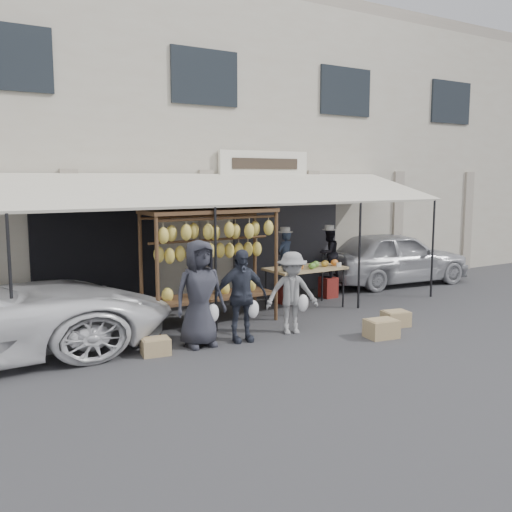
{
  "coord_description": "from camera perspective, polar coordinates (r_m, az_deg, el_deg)",
  "views": [
    {
      "loc": [
        -5.81,
        -8.01,
        2.82
      ],
      "look_at": [
        0.03,
        1.4,
        1.3
      ],
      "focal_mm": 40.0,
      "sensor_mm": 36.0,
      "label": 1
    }
  ],
  "objects": [
    {
      "name": "awning",
      "position": [
        11.83,
        -2.34,
        6.61
      ],
      "size": [
        10.0,
        2.35,
        2.92
      ],
      "color": "beige",
      "rests_on": "ground_plane"
    },
    {
      "name": "customer_right",
      "position": [
        10.37,
        3.61,
        -3.71
      ],
      "size": [
        1.1,
        0.86,
        1.5
      ],
      "primitive_type": "imported",
      "rotation": [
        0.0,
        0.0,
        -0.35
      ],
      "color": "gray",
      "rests_on": "ground_plane"
    },
    {
      "name": "customer_mid",
      "position": [
        9.86,
        -1.54,
        -3.97
      ],
      "size": [
        1.0,
        0.55,
        1.61
      ],
      "primitive_type": "imported",
      "rotation": [
        0.0,
        0.0,
        -0.17
      ],
      "color": "#2C303D",
      "rests_on": "ground_plane"
    },
    {
      "name": "stool_right",
      "position": [
        13.66,
        7.24,
        -3.12
      ],
      "size": [
        0.38,
        0.38,
        0.48
      ],
      "primitive_type": "cube",
      "rotation": [
        0.0,
        0.0,
        -0.12
      ],
      "color": "maroon",
      "rests_on": "ground_plane"
    },
    {
      "name": "customer_left",
      "position": [
        9.59,
        -5.66,
        -3.74
      ],
      "size": [
        0.9,
        0.6,
        1.81
      ],
      "primitive_type": "imported",
      "rotation": [
        0.0,
        0.0,
        -0.03
      ],
      "color": "#2A2B33",
      "rests_on": "ground_plane"
    },
    {
      "name": "sedan",
      "position": [
        15.66,
        13.62,
        -0.13
      ],
      "size": [
        4.36,
        2.14,
        1.43
      ],
      "primitive_type": "imported",
      "rotation": [
        0.0,
        0.0,
        1.46
      ],
      "color": "#AAABB0",
      "rests_on": "ground_plane"
    },
    {
      "name": "banana_rack",
      "position": [
        10.86,
        -4.46,
        1.19
      ],
      "size": [
        2.6,
        0.9,
        2.24
      ],
      "color": "#462F19",
      "rests_on": "ground_plane"
    },
    {
      "name": "stool_left",
      "position": [
        12.95,
        2.9,
        -3.78
      ],
      "size": [
        0.4,
        0.4,
        0.44
      ],
      "primitive_type": "cube",
      "rotation": [
        0.0,
        0.0,
        0.34
      ],
      "color": "maroon",
      "rests_on": "ground_plane"
    },
    {
      "name": "ground_plane",
      "position": [
        10.29,
        4.02,
        -8.11
      ],
      "size": [
        90.0,
        90.0,
        0.0
      ],
      "primitive_type": "plane",
      "color": "#2D2D30"
    },
    {
      "name": "produce_table",
      "position": [
        12.35,
        5.03,
        -1.28
      ],
      "size": [
        1.7,
        0.9,
        1.04
      ],
      "color": "tan",
      "rests_on": "ground_plane"
    },
    {
      "name": "shophouse",
      "position": [
        15.65,
        -10.15,
        10.73
      ],
      "size": [
        24.0,
        6.15,
        7.3
      ],
      "color": "#B4AF9D",
      "rests_on": "ground_plane"
    },
    {
      "name": "crate_far",
      "position": [
        9.4,
        -10.01,
        -8.91
      ],
      "size": [
        0.49,
        0.4,
        0.27
      ],
      "primitive_type": "cube",
      "rotation": [
        0.0,
        0.0,
        -0.16
      ],
      "color": "tan",
      "rests_on": "ground_plane"
    },
    {
      "name": "vendor_left",
      "position": [
        12.81,
        2.92,
        -0.14
      ],
      "size": [
        0.51,
        0.4,
        1.21
      ],
      "primitive_type": "imported",
      "rotation": [
        0.0,
        0.0,
        3.42
      ],
      "color": "#2A374F",
      "rests_on": "stool_left"
    },
    {
      "name": "crate_near_a",
      "position": [
        10.45,
        12.42,
        -7.11
      ],
      "size": [
        0.6,
        0.49,
        0.32
      ],
      "primitive_type": "cube",
      "rotation": [
        0.0,
        0.0,
        -0.16
      ],
      "color": "tan",
      "rests_on": "ground_plane"
    },
    {
      "name": "crate_near_b",
      "position": [
        11.31,
        13.8,
        -6.11
      ],
      "size": [
        0.55,
        0.46,
        0.29
      ],
      "primitive_type": "cube",
      "rotation": [
        0.0,
        0.0,
        -0.22
      ],
      "color": "tan",
      "rests_on": "ground_plane"
    },
    {
      "name": "vendor_right",
      "position": [
        13.53,
        7.3,
        0.31
      ],
      "size": [
        0.64,
        0.54,
        1.16
      ],
      "primitive_type": "imported",
      "rotation": [
        0.0,
        0.0,
        3.33
      ],
      "color": "black",
      "rests_on": "stool_right"
    }
  ]
}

